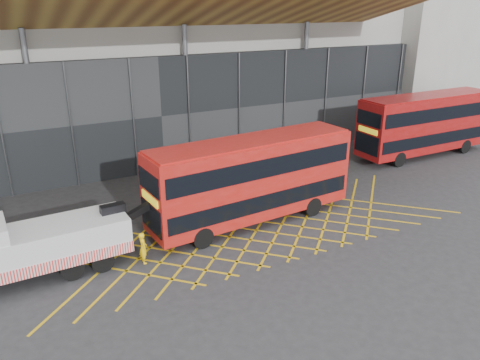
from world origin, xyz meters
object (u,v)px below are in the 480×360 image
recovery_truck (17,247)px  bus_second (426,122)px  worker (143,248)px  bus_towed (252,177)px

recovery_truck → bus_second: bearing=6.6°
recovery_truck → bus_second: 29.95m
worker → recovery_truck: bearing=81.0°
recovery_truck → bus_towed: bearing=0.0°
bus_towed → bus_second: bus_second is taller
bus_towed → bus_second: 18.38m
worker → bus_second: bearing=-75.0°
bus_towed → recovery_truck: bearing=178.1°
bus_second → worker: bearing=-166.7°
bus_second → recovery_truck: bearing=-170.7°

